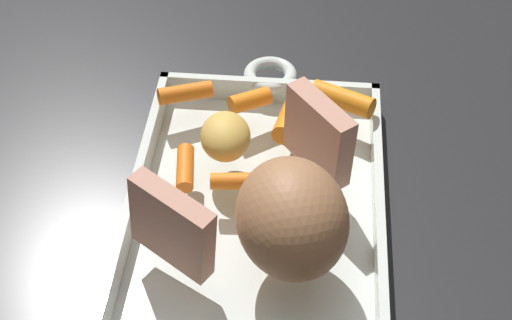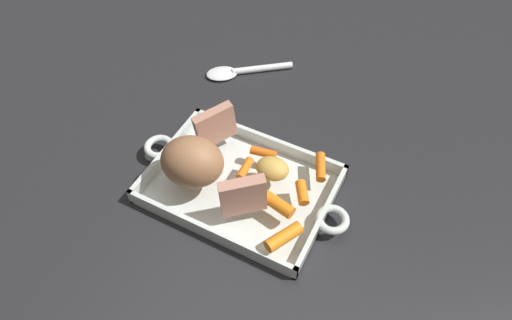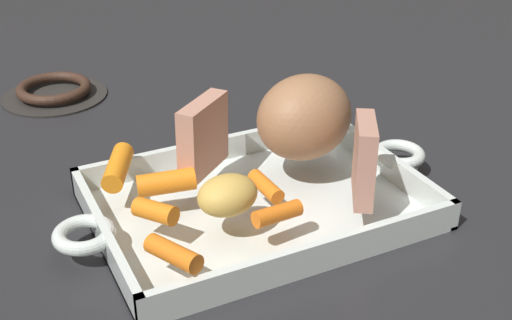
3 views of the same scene
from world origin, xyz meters
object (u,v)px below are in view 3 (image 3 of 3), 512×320
roast_slice_outer (203,136)px  baby_carrot_northeast (166,182)px  baby_carrot_southwest (277,214)px  baby_carrot_short (269,186)px  baby_carrot_long (155,211)px  roasting_dish (257,203)px  baby_carrot_center_right (173,253)px  pork_roast (304,117)px  roast_slice_thick (364,159)px  stove_burner_rear (54,91)px  baby_carrot_southeast (118,167)px  potato_golden_large (228,195)px

roast_slice_outer → baby_carrot_northeast: 0.07m
baby_carrot_southwest → baby_carrot_northeast: bearing=128.7°
baby_carrot_short → baby_carrot_long: bearing=178.8°
roasting_dish → baby_carrot_center_right: baby_carrot_center_right is taller
pork_roast → baby_carrot_short: 0.10m
baby_carrot_long → baby_carrot_northeast: (0.03, 0.04, 0.00)m
roast_slice_thick → baby_carrot_short: size_ratio=1.68×
roast_slice_outer → stove_burner_rear: roast_slice_outer is taller
roasting_dish → baby_carrot_center_right: bearing=-145.1°
baby_carrot_center_right → baby_carrot_long: bearing=84.1°
roast_slice_outer → baby_carrot_southwest: bearing=-79.3°
roast_slice_thick → baby_carrot_center_right: bearing=-173.7°
roast_slice_outer → baby_carrot_southwest: (0.02, -0.13, -0.03)m
pork_roast → baby_carrot_long: 0.21m
roasting_dish → baby_carrot_northeast: bearing=163.4°
roast_slice_thick → baby_carrot_southeast: 0.26m
roast_slice_thick → potato_golden_large: bearing=168.1°
baby_carrot_long → baby_carrot_short: size_ratio=0.94×
pork_roast → baby_carrot_long: bearing=-164.6°
pork_roast → stove_burner_rear: 0.44m
pork_roast → potato_golden_large: size_ratio=1.85×
baby_carrot_southwest → baby_carrot_long: bearing=153.0°
pork_roast → roast_slice_thick: pork_roast is taller
baby_carrot_center_right → baby_carrot_short: 0.15m
baby_carrot_northeast → baby_carrot_center_right: bearing=-106.5°
roasting_dish → baby_carrot_short: 0.04m
baby_carrot_southeast → baby_carrot_long: bearing=-84.8°
stove_burner_rear → pork_roast: bearing=-60.8°
baby_carrot_southeast → roasting_dish: bearing=-32.6°
roast_slice_thick → baby_carrot_southwest: size_ratio=1.60×
pork_roast → baby_carrot_short: (-0.07, -0.06, -0.04)m
roasting_dish → baby_carrot_southwest: (-0.01, -0.07, 0.03)m
baby_carrot_long → stove_burner_rear: size_ratio=0.29×
roast_slice_thick → baby_carrot_center_right: 0.22m
baby_carrot_southwest → pork_roast: bearing=50.1°
roast_slice_thick → baby_carrot_short: (-0.08, 0.04, -0.03)m
roast_slice_outer → baby_carrot_center_right: (-0.09, -0.14, -0.03)m
pork_roast → roast_slice_thick: size_ratio=1.43×
baby_carrot_southeast → baby_carrot_long: baby_carrot_southeast is taller
baby_carrot_short → roast_slice_outer: bearing=118.5°
roast_slice_outer → baby_carrot_southeast: bearing=164.7°
pork_roast → roast_slice_thick: (0.01, -0.10, -0.01)m
baby_carrot_southwest → baby_carrot_northeast: baby_carrot_northeast is taller
stove_burner_rear → roast_slice_outer: bearing=-74.8°
pork_roast → potato_golden_large: (-0.13, -0.07, -0.03)m
roasting_dish → baby_carrot_southeast: bearing=147.4°
baby_carrot_short → baby_carrot_northeast: bearing=153.9°
roasting_dish → baby_carrot_southeast: baby_carrot_southeast is taller
baby_carrot_center_right → stove_burner_rear: baby_carrot_center_right is taller
pork_roast → baby_carrot_southwest: 0.14m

